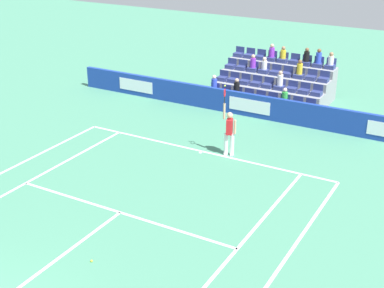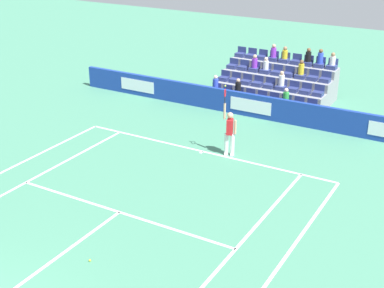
{
  "view_description": "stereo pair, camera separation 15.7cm",
  "coord_description": "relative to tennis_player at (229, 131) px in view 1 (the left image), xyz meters",
  "views": [
    {
      "loc": [
        -9.39,
        5.52,
        8.84
      ],
      "look_at": [
        -0.53,
        -10.12,
        1.1
      ],
      "focal_mm": 50.74,
      "sensor_mm": 36.0,
      "label": 1
    },
    {
      "loc": [
        -9.52,
        5.44,
        8.84
      ],
      "look_at": [
        -0.53,
        -10.12,
        1.1
      ],
      "focal_mm": 50.74,
      "sensor_mm": 36.0,
      "label": 2
    }
  ],
  "objects": [
    {
      "name": "line_singles_sideline_left",
      "position": [
        5.17,
        6.17,
        -0.99
      ],
      "size": [
        0.1,
        11.89,
        0.01
      ],
      "primitive_type": "cube",
      "color": "white",
      "rests_on": "ground"
    },
    {
      "name": "line_service",
      "position": [
        1.06,
        5.71,
        -0.99
      ],
      "size": [
        8.23,
        0.1,
        0.01
      ],
      "primitive_type": "cube",
      "color": "white",
      "rests_on": "ground"
    },
    {
      "name": "line_doubles_sideline_right",
      "position": [
        -4.43,
        6.17,
        -0.99
      ],
      "size": [
        0.1,
        11.89,
        0.01
      ],
      "primitive_type": "cube",
      "color": "white",
      "rests_on": "ground"
    },
    {
      "name": "tennis_player",
      "position": [
        0.0,
        0.0,
        0.0
      ],
      "size": [
        0.54,
        0.42,
        2.85
      ],
      "color": "white",
      "rests_on": "ground"
    },
    {
      "name": "sponsor_barrier",
      "position": [
        1.06,
        -4.44,
        -0.45
      ],
      "size": [
        19.18,
        0.22,
        1.09
      ],
      "color": "#193899",
      "rests_on": "ground"
    },
    {
      "name": "line_baseline",
      "position": [
        1.06,
        0.22,
        -0.99
      ],
      "size": [
        10.97,
        0.1,
        0.01
      ],
      "primitive_type": "cube",
      "color": "white",
      "rests_on": "ground"
    },
    {
      "name": "line_centre_service",
      "position": [
        1.06,
        8.91,
        -0.99
      ],
      "size": [
        0.1,
        6.4,
        0.01
      ],
      "primitive_type": "cube",
      "color": "white",
      "rests_on": "ground"
    },
    {
      "name": "loose_tennis_ball",
      "position": [
        0.15,
        8.24,
        -0.96
      ],
      "size": [
        0.07,
        0.07,
        0.07
      ],
      "primitive_type": "sphere",
      "color": "#D1E533",
      "rests_on": "ground"
    },
    {
      "name": "line_centre_mark",
      "position": [
        1.06,
        0.32,
        -0.99
      ],
      "size": [
        0.1,
        0.2,
        0.01
      ],
      "primitive_type": "cube",
      "color": "white",
      "rests_on": "ground"
    },
    {
      "name": "stadium_stand",
      "position": [
        1.05,
        -7.38,
        -0.3
      ],
      "size": [
        5.58,
        3.8,
        2.6
      ],
      "color": "gray",
      "rests_on": "ground"
    },
    {
      "name": "line_singles_sideline_right",
      "position": [
        -3.06,
        6.17,
        -0.99
      ],
      "size": [
        0.1,
        11.89,
        0.01
      ],
      "primitive_type": "cube",
      "color": "white",
      "rests_on": "ground"
    }
  ]
}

